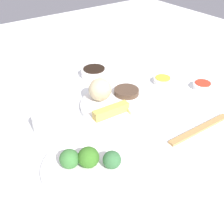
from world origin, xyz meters
TOP-DOWN VIEW (x-y plane):
  - tabletop at (0.00, 0.00)m, footprint 2.20×2.20m
  - main_plate at (0.00, -0.00)m, footprint 0.26×0.26m
  - rice_scoop at (-0.06, -0.04)m, footprint 0.08×0.08m
  - spring_roll at (0.04, -0.06)m, footprint 0.03×0.12m
  - crab_rangoon_wonton at (0.06, 0.03)m, footprint 0.08×0.09m
  - stir_fry_heap at (-0.03, 0.05)m, footprint 0.09×0.09m
  - broccoli_plate at (0.18, -0.23)m, footprint 0.24×0.24m
  - broccoli_floret_0 at (0.21, -0.19)m, footprint 0.05×0.05m
  - broccoli_floret_1 at (0.18, -0.23)m, footprint 0.05×0.05m
  - broccoli_floret_2 at (0.15, -0.27)m, footprint 0.05×0.05m
  - soy_sauce_bowl at (-0.23, 0.05)m, footprint 0.10×0.10m
  - soy_sauce_bowl_liquid at (-0.23, 0.05)m, footprint 0.08×0.08m
  - sauce_ramekin_hot_mustard at (-0.03, 0.23)m, footprint 0.07×0.07m
  - sauce_ramekin_hot_mustard_liquid at (-0.03, 0.23)m, footprint 0.06×0.06m
  - sauce_ramekin_sweet_and_sour at (0.08, 0.32)m, footprint 0.07×0.07m
  - sauce_ramekin_sweet_and_sour_liquid at (0.08, 0.32)m, footprint 0.06×0.06m
  - teacup at (-0.03, -0.25)m, footprint 0.07×0.07m
  - chopsticks_pair at (0.23, 0.12)m, footprint 0.03×0.24m

SIDE VIEW (x-z plane):
  - tabletop at x=0.00m, z-range 0.00..0.02m
  - chopsticks_pair at x=0.23m, z-range 0.02..0.03m
  - broccoli_plate at x=0.18m, z-range 0.02..0.03m
  - main_plate at x=0.00m, z-range 0.02..0.04m
  - sauce_ramekin_hot_mustard at x=-0.03m, z-range 0.02..0.04m
  - sauce_ramekin_sweet_and_sour at x=0.08m, z-range 0.02..0.04m
  - soy_sauce_bowl at x=-0.23m, z-range 0.02..0.05m
  - crab_rangoon_wonton at x=0.06m, z-range 0.04..0.05m
  - sauce_ramekin_hot_mustard_liquid at x=-0.03m, z-range 0.04..0.05m
  - sauce_ramekin_sweet_and_sour_liquid at x=0.08m, z-range 0.04..0.05m
  - stir_fry_heap at x=-0.03m, z-range 0.04..0.05m
  - teacup at x=-0.03m, z-range 0.02..0.08m
  - spring_roll at x=0.04m, z-range 0.04..0.06m
  - soy_sauce_bowl_liquid at x=-0.23m, z-range 0.05..0.06m
  - broccoli_floret_0 at x=0.21m, z-range 0.03..0.08m
  - broccoli_floret_2 at x=0.15m, z-range 0.03..0.08m
  - broccoli_floret_1 at x=0.18m, z-range 0.03..0.09m
  - rice_scoop at x=-0.06m, z-range 0.04..0.11m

